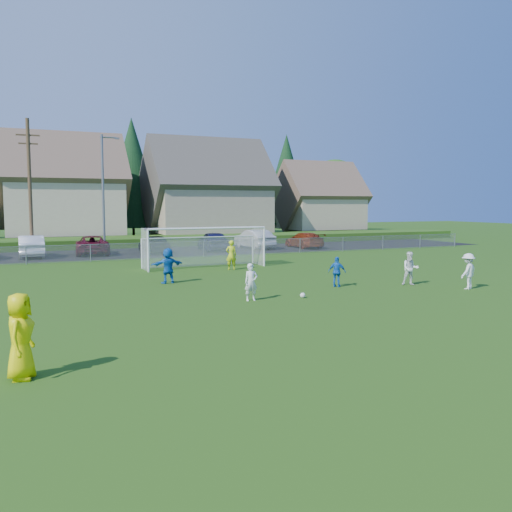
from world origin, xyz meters
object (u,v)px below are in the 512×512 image
object	(u,v)px
player_white_a	(251,282)
car_c	(92,245)
goalkeeper	(231,255)
car_d	(154,244)
car_f	(254,239)
car_b	(31,246)
player_blue_b	(168,266)
soccer_goal	(203,241)
soccer_ball	(303,295)
car_e	(213,241)
player_white_b	(410,269)
player_white_c	(468,271)
player_blue_a	(337,272)
car_g	(304,240)
referee	(20,336)

from	to	relation	value
player_white_a	car_c	world-z (taller)	player_white_a
goalkeeper	car_d	bearing A→B (deg)	-71.37
car_f	car_b	bearing A→B (deg)	-1.30
player_white_a	player_blue_b	bearing A→B (deg)	109.27
car_b	soccer_goal	size ratio (longest dim) A/B	0.65
car_b	soccer_ball	bearing A→B (deg)	112.90
soccer_ball	car_b	bearing A→B (deg)	113.14
player_white_a	car_f	distance (m)	25.66
car_e	car_f	bearing A→B (deg)	-162.14
car_d	car_e	distance (m)	4.94
soccer_ball	player_blue_b	distance (m)	7.59
car_b	car_d	distance (m)	9.03
player_white_b	car_f	distance (m)	22.77
car_c	car_e	bearing A→B (deg)	-179.01
player_white_a	player_blue_b	size ratio (longest dim) A/B	0.86
player_white_b	player_white_c	distance (m)	2.60
goalkeeper	car_b	world-z (taller)	goalkeeper
goalkeeper	car_c	size ratio (longest dim) A/B	0.33
player_blue_a	car_g	world-z (taller)	player_blue_a
player_blue_a	car_g	xyz separation A→B (m)	(9.59, 20.56, -0.03)
car_f	car_g	bearing A→B (deg)	161.59
car_e	player_blue_b	bearing A→B (deg)	69.89
player_white_b	goalkeeper	size ratio (longest dim) A/B	0.92
car_c	soccer_goal	size ratio (longest dim) A/B	0.71
player_white_a	player_blue_a	bearing A→B (deg)	21.06
soccer_ball	referee	size ratio (longest dim) A/B	0.11
goalkeeper	car_e	size ratio (longest dim) A/B	0.37
car_c	player_blue_a	bearing A→B (deg)	116.83
referee	goalkeeper	bearing A→B (deg)	-15.44
soccer_goal	player_white_b	bearing A→B (deg)	-58.83
player_white_a	car_f	size ratio (longest dim) A/B	0.30
soccer_ball	goalkeeper	distance (m)	10.29
player_white_b	car_d	xyz separation A→B (m)	(-7.28, 21.83, -0.12)
soccer_ball	player_white_c	bearing A→B (deg)	-7.03
player_white_c	car_d	distance (m)	25.46
player_white_a	player_white_b	world-z (taller)	player_white_b
car_f	player_blue_a	bearing A→B (deg)	73.08
soccer_ball	car_b	xyz separation A→B (m)	(-9.87, 23.10, 0.69)
soccer_ball	car_f	xyz separation A→B (m)	(8.19, 23.73, 0.71)
player_blue_b	car_d	distance (m)	16.79
player_white_b	soccer_goal	distance (m)	13.04
player_white_b	goalkeeper	xyz separation A→B (m)	(-5.64, 9.20, 0.07)
soccer_ball	soccer_goal	distance (m)	12.27
player_blue_b	goalkeeper	size ratio (longest dim) A/B	1.00
car_c	soccer_goal	distance (m)	12.63
car_b	car_g	xyz separation A→B (m)	(22.39, -0.54, -0.12)
player_blue_a	car_g	distance (m)	22.69
car_f	soccer_goal	bearing A→B (deg)	50.39
player_white_b	car_f	bearing A→B (deg)	113.50
soccer_ball	player_blue_b	xyz separation A→B (m)	(-4.04, 6.38, 0.76)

